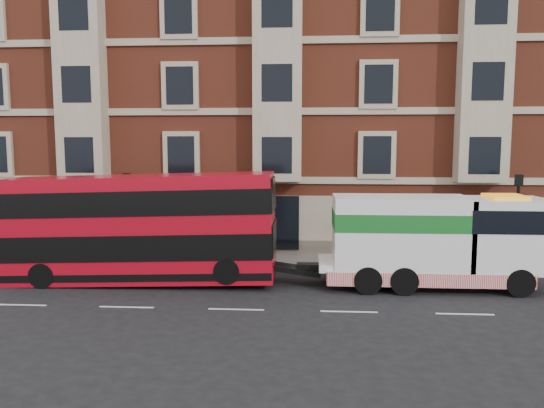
# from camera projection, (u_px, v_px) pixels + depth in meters

# --- Properties ---
(ground) EXTENTS (120.00, 120.00, 0.00)m
(ground) POSITION_uv_depth(u_px,v_px,m) (236.00, 310.00, 18.91)
(ground) COLOR black
(ground) RESTS_ON ground
(sidewalk) EXTENTS (90.00, 3.00, 0.15)m
(sidewalk) POSITION_uv_depth(u_px,v_px,m) (256.00, 261.00, 26.33)
(sidewalk) COLOR slate
(sidewalk) RESTS_ON ground
(victorian_terrace) EXTENTS (45.00, 12.00, 20.40)m
(victorian_terrace) POSITION_uv_depth(u_px,v_px,m) (275.00, 75.00, 32.58)
(victorian_terrace) COLOR brown
(victorian_terrace) RESTS_ON ground
(lamp_post_west) EXTENTS (0.35, 0.15, 4.35)m
(lamp_post_west) POSITION_uv_depth(u_px,v_px,m) (128.00, 211.00, 25.13)
(lamp_post_west) COLOR black
(lamp_post_west) RESTS_ON sidewalk
(lamp_post_east) EXTENTS (0.35, 0.15, 4.35)m
(lamp_post_east) POSITION_uv_depth(u_px,v_px,m) (517.00, 215.00, 23.96)
(lamp_post_east) COLOR black
(lamp_post_east) RESTS_ON sidewalk
(double_decker_bus) EXTENTS (11.27, 2.59, 4.56)m
(double_decker_bus) POSITION_uv_depth(u_px,v_px,m) (141.00, 226.00, 22.31)
(double_decker_bus) COLOR #AE0919
(double_decker_bus) RESTS_ON ground
(tow_truck) EXTENTS (9.02, 2.67, 3.76)m
(tow_truck) POSITION_uv_depth(u_px,v_px,m) (431.00, 240.00, 21.57)
(tow_truck) COLOR white
(tow_truck) RESTS_ON ground
(pedestrian) EXTENTS (0.64, 0.54, 1.50)m
(pedestrian) POSITION_uv_depth(u_px,v_px,m) (41.00, 247.00, 25.57)
(pedestrian) COLOR #192532
(pedestrian) RESTS_ON sidewalk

